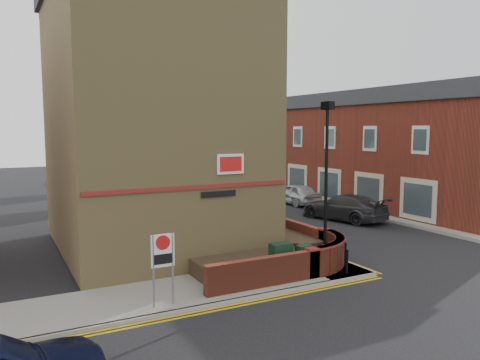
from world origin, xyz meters
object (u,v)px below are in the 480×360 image
(utility_cabinet_large, at_px, (281,259))
(zone_sign, at_px, (163,256))
(lamppost, at_px, (326,185))
(silver_car_near, at_px, (222,203))

(utility_cabinet_large, distance_m, zone_sign, 4.86)
(lamppost, distance_m, utility_cabinet_large, 3.24)
(zone_sign, relative_size, silver_car_near, 0.59)
(utility_cabinet_large, xyz_separation_m, silver_car_near, (3.90, 13.09, -0.10))
(silver_car_near, bearing_deg, lamppost, -112.70)
(lamppost, xyz_separation_m, utility_cabinet_large, (-1.90, 0.10, -2.62))
(lamppost, bearing_deg, silver_car_near, 81.38)
(utility_cabinet_large, height_order, zone_sign, zone_sign)
(utility_cabinet_large, relative_size, silver_car_near, 0.32)
(lamppost, xyz_separation_m, silver_car_near, (2.00, 13.19, -2.73))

